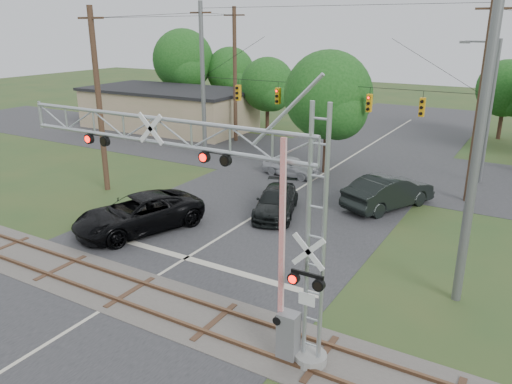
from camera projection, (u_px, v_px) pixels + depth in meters
The scene contains 14 objects.
ground at pixel (90, 318), 17.73m from camera, with size 160.00×160.00×0.00m, color #2C4821.
road_main at pixel (240, 225), 25.89m from camera, with size 14.00×90.00×0.02m, color #27282A.
road_cross at pixel (340, 164), 37.32m from camera, with size 90.00×12.00×0.02m, color #27282A.
railroad_track at pixel (130, 292), 19.35m from camera, with size 90.00×3.20×0.17m.
crossing_gantry at pixel (212, 193), 15.40m from camera, with size 11.93×1.03×8.03m.
traffic_signal_span at pixel (335, 94), 31.79m from camera, with size 19.34×0.36×11.50m.
pickup_black at pixel (139, 214), 25.00m from camera, with size 3.00×6.50×1.81m, color black.
car_dark at pixel (276, 202), 27.21m from camera, with size 2.03×4.99×1.45m, color black.
sedan_silver at pixel (291, 166), 34.17m from camera, with size 1.62×4.02×1.37m, color #A4A6AC.
suv_dark at pixel (389, 192), 28.14m from camera, with size 2.00×5.74×1.89m, color black.
commercial_building at pixel (168, 108), 49.80m from camera, with size 17.02×8.99×3.92m.
streetlight at pixel (488, 105), 31.32m from camera, with size 2.43×0.25×9.11m.
utility_poles at pixel (375, 92), 32.15m from camera, with size 25.87×27.93×12.13m.
treeline at pixel (355, 79), 44.28m from camera, with size 53.92×23.57×9.54m.
Camera 1 is at (12.90, -10.24, 9.90)m, focal length 35.00 mm.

